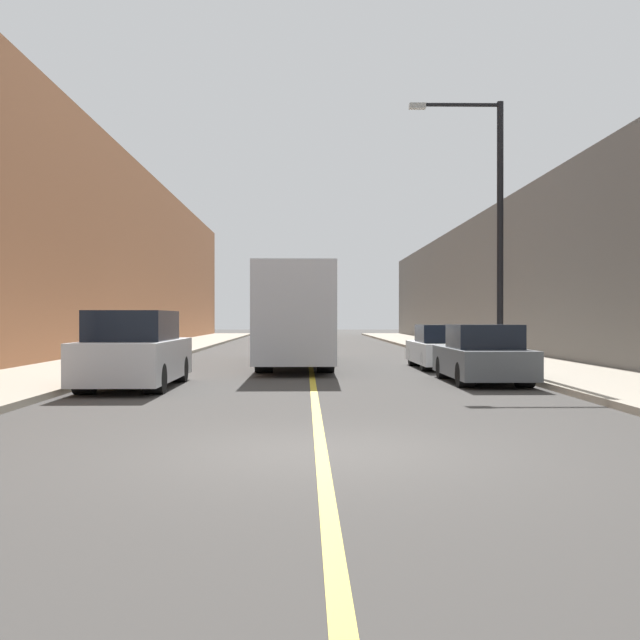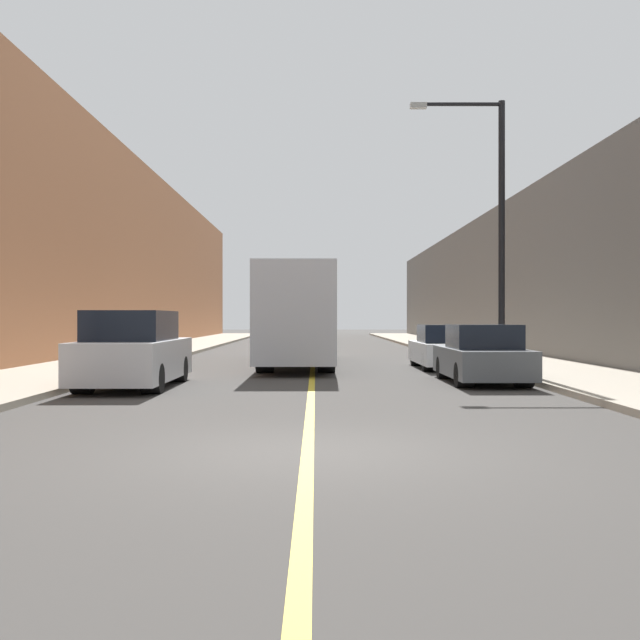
# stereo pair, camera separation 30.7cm
# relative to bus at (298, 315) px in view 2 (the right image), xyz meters

# --- Properties ---
(ground_plane) EXTENTS (200.00, 200.00, 0.00)m
(ground_plane) POSITION_rel_bus_xyz_m (0.52, -17.40, -1.80)
(ground_plane) COLOR #3F3D3A
(sidewalk_left) EXTENTS (3.78, 72.00, 0.15)m
(sidewalk_left) POSITION_rel_bus_xyz_m (-6.89, 12.60, -1.73)
(sidewalk_left) COLOR #A89E8C
(sidewalk_left) RESTS_ON ground
(sidewalk_right) EXTENTS (3.78, 72.00, 0.15)m
(sidewalk_right) POSITION_rel_bus_xyz_m (7.93, 12.60, -1.73)
(sidewalk_right) COLOR #A89E8C
(sidewalk_right) RESTS_ON ground
(building_row_left) EXTENTS (4.00, 72.00, 10.21)m
(building_row_left) POSITION_rel_bus_xyz_m (-10.78, 12.60, 3.30)
(building_row_left) COLOR #B2724C
(building_row_left) RESTS_ON ground
(building_row_right) EXTENTS (4.00, 72.00, 7.40)m
(building_row_right) POSITION_rel_bus_xyz_m (11.82, 12.60, 1.90)
(building_row_right) COLOR #66605B
(building_row_right) RESTS_ON ground
(road_center_line) EXTENTS (0.16, 72.00, 0.01)m
(road_center_line) POSITION_rel_bus_xyz_m (0.52, 12.60, -1.80)
(road_center_line) COLOR gold
(road_center_line) RESTS_ON ground
(bus) EXTENTS (2.43, 12.04, 3.35)m
(bus) POSITION_rel_bus_xyz_m (0.00, 0.00, 0.00)
(bus) COLOR silver
(bus) RESTS_ON ground
(parked_suv_left) EXTENTS (1.98, 4.95, 1.86)m
(parked_suv_left) POSITION_rel_bus_xyz_m (-3.79, -8.71, -0.94)
(parked_suv_left) COLOR silver
(parked_suv_left) RESTS_ON ground
(car_right_near) EXTENTS (1.85, 4.34, 1.52)m
(car_right_near) POSITION_rel_bus_xyz_m (4.93, -7.48, -1.12)
(car_right_near) COLOR #51565B
(car_right_near) RESTS_ON ground
(car_right_mid) EXTENTS (1.82, 4.53, 1.47)m
(car_right_mid) POSITION_rel_bus_xyz_m (4.90, -1.94, -1.14)
(car_right_mid) COLOR silver
(car_right_mid) RESTS_ON ground
(street_lamp_right) EXTENTS (2.91, 0.24, 8.22)m
(street_lamp_right) POSITION_rel_bus_xyz_m (6.09, -3.86, 3.03)
(street_lamp_right) COLOR black
(street_lamp_right) RESTS_ON sidewalk_right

